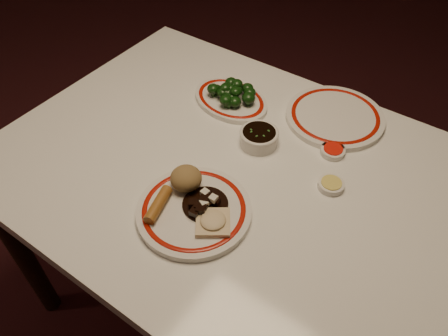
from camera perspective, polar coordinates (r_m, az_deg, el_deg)
ground at (r=1.74m, az=0.51°, el=-17.02°), size 7.00×7.00×0.00m
dining_table at (r=1.19m, az=0.71°, el=-2.62°), size 1.20×0.90×0.75m
main_plate at (r=1.01m, az=-3.93°, el=-5.59°), size 0.35×0.35×0.02m
rice_mound at (r=1.03m, az=-4.99°, el=-1.35°), size 0.08×0.08×0.05m
spring_roll at (r=1.00m, az=-8.58°, el=-4.73°), size 0.05×0.10×0.03m
fried_wonton at (r=0.97m, az=-1.45°, el=-7.00°), size 0.11×0.11×0.02m
stirfry_heap at (r=1.00m, az=-2.63°, el=-4.73°), size 0.11×0.11×0.03m
broccoli_plate at (r=1.31m, az=0.88°, el=8.91°), size 0.27×0.24×0.02m
broccoli_pile at (r=1.29m, az=0.90°, el=9.91°), size 0.14×0.12×0.05m
soy_bowl at (r=1.17m, az=4.57°, el=3.95°), size 0.10×0.10×0.04m
sweet_sour_dish at (r=1.18m, az=14.02°, el=2.17°), size 0.06×0.06×0.02m
mustard_dish at (r=1.09m, az=13.79°, el=-2.15°), size 0.06×0.06×0.02m
far_plate at (r=1.29m, az=14.28°, el=6.54°), size 0.36×0.36×0.02m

